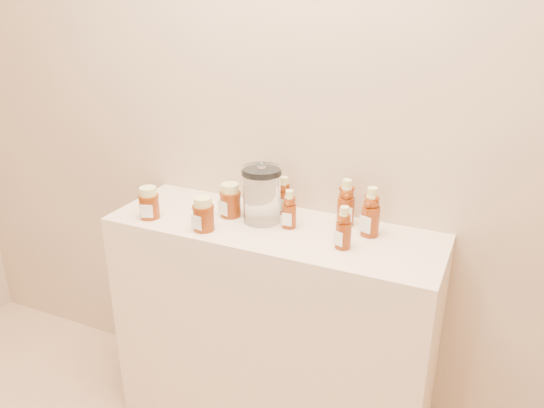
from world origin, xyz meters
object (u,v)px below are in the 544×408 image
at_px(display_table, 272,332).
at_px(bear_bottle_back_left, 284,193).
at_px(honey_jar_left, 149,203).
at_px(bear_bottle_front_left, 289,207).
at_px(glass_canister, 262,193).

distance_m(display_table, bear_bottle_back_left, 0.55).
xyz_separation_m(bear_bottle_back_left, honey_jar_left, (-0.43, -0.25, -0.02)).
xyz_separation_m(bear_bottle_front_left, honey_jar_left, (-0.50, -0.14, -0.02)).
height_order(honey_jar_left, glass_canister, glass_canister).
relative_size(display_table, honey_jar_left, 10.16).
bearing_deg(display_table, bear_bottle_back_left, 95.09).
relative_size(bear_bottle_front_left, honey_jar_left, 1.32).
height_order(display_table, bear_bottle_back_left, bear_bottle_back_left).
bearing_deg(display_table, bear_bottle_front_left, 20.98).
bearing_deg(bear_bottle_back_left, honey_jar_left, -138.38).
distance_m(display_table, bear_bottle_front_left, 0.53).
distance_m(bear_bottle_back_left, glass_canister, 0.12).
height_order(bear_bottle_front_left, honey_jar_left, bear_bottle_front_left).
height_order(bear_bottle_back_left, honey_jar_left, bear_bottle_back_left).
bearing_deg(glass_canister, honey_jar_left, -159.54).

